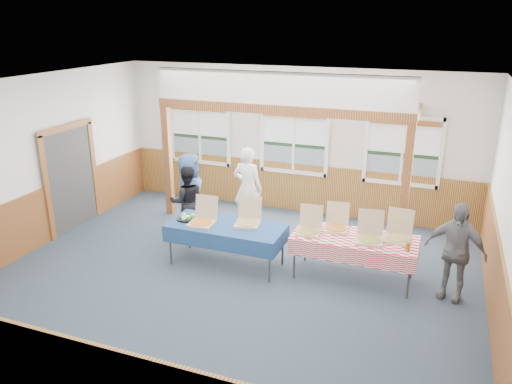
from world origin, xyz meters
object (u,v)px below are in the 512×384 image
(table_right, at_px, (355,240))
(woman_white, at_px, (248,188))
(woman_black, at_px, (187,201))
(person_grey, at_px, (455,251))
(table_left, at_px, (226,228))
(man_blue, at_px, (190,193))

(table_right, bearing_deg, woman_white, 134.26)
(woman_white, relative_size, woman_black, 1.21)
(woman_white, relative_size, person_grey, 1.09)
(person_grey, bearing_deg, woman_black, -172.15)
(table_left, relative_size, table_right, 0.93)
(table_right, distance_m, woman_white, 2.82)
(table_right, relative_size, man_blue, 1.33)
(woman_black, bearing_deg, table_right, 135.69)
(woman_black, relative_size, person_grey, 0.90)
(table_right, bearing_deg, woman_black, 153.54)
(woman_white, distance_m, woman_black, 1.26)
(woman_white, xyz_separation_m, man_blue, (-1.03, -0.57, -0.04))
(woman_black, distance_m, person_grey, 5.02)
(woman_white, distance_m, person_grey, 4.23)
(woman_black, bearing_deg, man_blue, -114.92)
(table_right, bearing_deg, man_blue, 150.50)
(table_left, distance_m, woman_white, 1.71)
(table_left, relative_size, woman_black, 1.43)
(woman_white, bearing_deg, woman_black, 41.90)
(table_right, relative_size, woman_white, 1.26)
(table_right, height_order, woman_black, woman_black)
(woman_black, xyz_separation_m, person_grey, (4.98, -0.67, 0.08))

